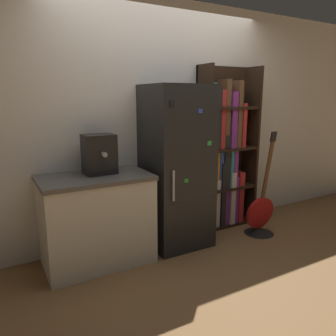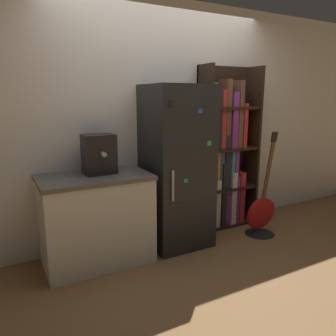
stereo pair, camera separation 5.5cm
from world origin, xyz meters
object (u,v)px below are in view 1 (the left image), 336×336
(espresso_machine, at_px, (99,154))
(guitar, at_px, (260,219))
(bookshelf, at_px, (222,156))
(refrigerator, at_px, (176,167))

(espresso_machine, height_order, guitar, espresso_machine)
(bookshelf, xyz_separation_m, espresso_machine, (-1.56, -0.11, 0.18))
(bookshelf, bearing_deg, guitar, -63.49)
(espresso_machine, relative_size, guitar, 0.31)
(refrigerator, relative_size, espresso_machine, 4.56)
(bookshelf, relative_size, guitar, 1.59)
(espresso_machine, bearing_deg, refrigerator, -4.07)
(bookshelf, distance_m, guitar, 0.87)
(espresso_machine, distance_m, guitar, 2.02)
(refrigerator, bearing_deg, espresso_machine, 175.93)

